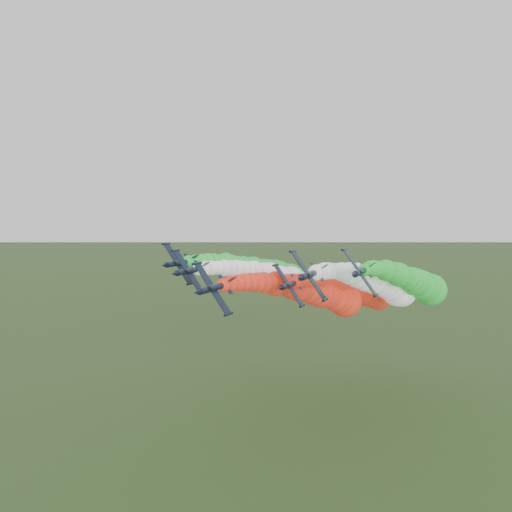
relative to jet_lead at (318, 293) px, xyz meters
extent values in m
plane|color=#375525|center=(-4.31, -29.73, -30.56)|extent=(3000.00, 3000.00, 0.00)
cylinder|color=black|center=(-4.19, -42.20, 6.48)|extent=(1.49, 8.72, 1.49)
cone|color=black|center=(-4.19, -47.34, 6.48)|extent=(1.35, 1.74, 1.35)
cone|color=black|center=(-4.19, -37.46, 6.48)|extent=(1.35, 0.87, 1.35)
ellipsoid|color=black|center=(-3.87, -44.14, 6.70)|extent=(0.94, 1.82, 0.98)
cube|color=black|center=(-4.31, -42.40, 6.39)|extent=(5.56, 1.84, 7.60)
cylinder|color=black|center=(-7.04, -42.40, 10.16)|extent=(0.60, 2.52, 0.60)
cylinder|color=black|center=(-1.57, -42.40, 2.63)|extent=(0.60, 2.52, 0.60)
cube|color=black|center=(-3.29, -38.52, 7.13)|extent=(1.88, 1.45, 1.42)
cube|color=black|center=(-4.07, -38.52, 6.56)|extent=(2.24, 1.07, 3.04)
sphere|color=red|center=(-4.19, -38.81, 6.48)|extent=(2.32, 2.32, 2.32)
sphere|color=red|center=(-4.17, -36.29, 6.40)|extent=(2.75, 2.75, 2.75)
sphere|color=red|center=(-4.12, -33.77, 6.24)|extent=(2.84, 2.84, 2.84)
sphere|color=red|center=(-4.04, -31.25, 6.03)|extent=(3.15, 3.15, 3.15)
sphere|color=red|center=(-3.93, -28.73, 5.77)|extent=(3.36, 3.36, 3.36)
sphere|color=red|center=(-3.79, -26.21, 5.46)|extent=(3.64, 3.64, 3.64)
sphere|color=red|center=(-3.61, -23.69, 5.12)|extent=(4.01, 4.01, 4.01)
sphere|color=red|center=(-3.40, -21.18, 4.74)|extent=(3.88, 3.88, 3.88)
sphere|color=red|center=(-3.17, -18.66, 4.32)|extent=(4.96, 4.96, 4.96)
sphere|color=red|center=(-2.89, -16.14, 3.88)|extent=(4.32, 4.32, 4.32)
sphere|color=red|center=(-2.59, -13.62, 3.40)|extent=(4.80, 4.80, 4.80)
sphere|color=red|center=(-2.25, -11.10, 2.89)|extent=(5.51, 5.51, 5.51)
sphere|color=red|center=(-1.89, -8.58, 2.35)|extent=(5.98, 5.98, 5.98)
sphere|color=red|center=(-1.49, -6.06, 1.79)|extent=(5.16, 5.16, 5.16)
sphere|color=red|center=(-1.06, -3.54, 1.20)|extent=(6.01, 6.01, 6.01)
sphere|color=red|center=(-0.59, -1.02, 0.59)|extent=(6.58, 6.58, 6.58)
sphere|color=red|center=(-0.10, 1.50, -0.05)|extent=(6.96, 6.96, 6.96)
sphere|color=red|center=(0.43, 4.02, -0.72)|extent=(6.65, 6.65, 6.65)
sphere|color=red|center=(0.99, 6.54, -1.41)|extent=(6.14, 6.14, 6.14)
sphere|color=red|center=(1.58, 9.06, -2.12)|extent=(6.91, 6.91, 6.91)
sphere|color=red|center=(2.20, 11.58, -2.86)|extent=(7.43, 7.43, 7.43)
sphere|color=red|center=(2.86, 14.10, -3.62)|extent=(8.46, 8.46, 8.46)
cylinder|color=black|center=(-15.37, -30.89, 7.54)|extent=(1.49, 8.72, 1.49)
cone|color=black|center=(-15.37, -36.02, 7.54)|extent=(1.35, 1.74, 1.35)
cone|color=black|center=(-15.37, -26.14, 7.54)|extent=(1.35, 0.87, 1.35)
ellipsoid|color=black|center=(-15.05, -32.82, 7.76)|extent=(0.94, 1.82, 0.98)
cube|color=black|center=(-15.48, -31.08, 7.45)|extent=(5.56, 1.84, 7.60)
cylinder|color=black|center=(-18.22, -31.08, 11.22)|extent=(0.60, 2.52, 0.60)
cylinder|color=black|center=(-12.75, -31.08, 3.69)|extent=(0.60, 2.52, 0.60)
cube|color=black|center=(-14.47, -27.20, 8.19)|extent=(1.88, 1.45, 1.42)
cube|color=black|center=(-15.25, -27.20, 7.62)|extent=(2.24, 1.07, 3.04)
sphere|color=white|center=(-15.37, -27.49, 7.54)|extent=(2.42, 2.42, 2.42)
sphere|color=white|center=(-15.35, -24.97, 7.46)|extent=(2.92, 2.92, 2.92)
sphere|color=white|center=(-15.30, -22.45, 7.30)|extent=(2.93, 2.93, 2.93)
sphere|color=white|center=(-15.22, -19.94, 7.09)|extent=(2.92, 2.92, 2.92)
sphere|color=white|center=(-15.11, -17.42, 6.83)|extent=(3.48, 3.48, 3.48)
sphere|color=white|center=(-14.97, -14.90, 6.52)|extent=(3.51, 3.51, 3.51)
sphere|color=white|center=(-14.79, -12.38, 6.18)|extent=(3.94, 3.94, 3.94)
sphere|color=white|center=(-14.58, -9.86, 5.80)|extent=(4.02, 4.02, 4.02)
sphere|color=white|center=(-14.34, -7.34, 5.38)|extent=(4.07, 4.07, 4.07)
sphere|color=white|center=(-14.07, -4.82, 4.93)|extent=(4.96, 4.96, 4.96)
sphere|color=white|center=(-13.77, -2.30, 4.46)|extent=(4.54, 4.54, 4.54)
sphere|color=white|center=(-13.43, 0.22, 3.95)|extent=(5.36, 5.36, 5.36)
sphere|color=white|center=(-13.07, 2.74, 3.41)|extent=(6.04, 6.04, 6.04)
sphere|color=white|center=(-12.67, 5.26, 2.85)|extent=(4.91, 4.91, 4.91)
sphere|color=white|center=(-12.23, 7.78, 2.26)|extent=(5.85, 5.85, 5.85)
sphere|color=white|center=(-11.77, 10.30, 1.65)|extent=(5.50, 5.50, 5.50)
sphere|color=white|center=(-11.28, 12.82, 1.00)|extent=(7.28, 7.28, 7.28)
sphere|color=white|center=(-10.75, 15.34, 0.34)|extent=(6.00, 6.00, 6.00)
sphere|color=white|center=(-10.19, 17.86, -0.35)|extent=(6.33, 6.33, 6.33)
sphere|color=white|center=(-9.60, 20.38, -1.06)|extent=(6.52, 6.52, 6.52)
sphere|color=white|center=(-8.97, 22.90, -1.80)|extent=(7.77, 7.77, 7.77)
sphere|color=white|center=(-8.32, 25.42, -2.56)|extent=(8.26, 8.26, 8.26)
cylinder|color=black|center=(8.53, -33.68, 8.21)|extent=(1.49, 8.72, 1.49)
cone|color=black|center=(8.53, -38.82, 8.21)|extent=(1.35, 1.74, 1.35)
cone|color=black|center=(8.53, -28.93, 8.21)|extent=(1.35, 0.87, 1.35)
ellipsoid|color=black|center=(8.84, -35.62, 8.44)|extent=(0.94, 1.82, 0.98)
cube|color=black|center=(8.41, -33.87, 8.13)|extent=(5.56, 1.84, 7.60)
cylinder|color=black|center=(5.68, -33.87, 11.89)|extent=(0.60, 2.52, 0.60)
cylinder|color=black|center=(11.14, -33.87, 4.36)|extent=(0.60, 2.52, 0.60)
cube|color=black|center=(9.43, -30.00, 8.87)|extent=(1.88, 1.45, 1.42)
cube|color=black|center=(8.65, -30.00, 8.30)|extent=(2.24, 1.07, 3.04)
sphere|color=white|center=(8.53, -30.29, 8.21)|extent=(2.66, 2.66, 2.66)
sphere|color=white|center=(8.55, -27.77, 8.14)|extent=(2.63, 2.63, 2.63)
sphere|color=white|center=(8.59, -25.25, 7.98)|extent=(3.04, 3.04, 3.04)
sphere|color=white|center=(8.67, -22.73, 7.77)|extent=(3.03, 3.03, 3.03)
sphere|color=white|center=(8.79, -20.21, 7.50)|extent=(2.96, 2.96, 2.96)
sphere|color=white|center=(8.93, -17.69, 7.20)|extent=(3.11, 3.11, 3.11)
sphere|color=white|center=(9.11, -15.17, 6.85)|extent=(3.66, 3.66, 3.66)
sphere|color=white|center=(9.31, -12.65, 6.47)|extent=(3.72, 3.72, 3.72)
sphere|color=white|center=(9.55, -10.13, 6.06)|extent=(4.55, 4.55, 4.55)
sphere|color=white|center=(9.83, -7.61, 5.61)|extent=(4.26, 4.26, 4.26)
sphere|color=white|center=(10.13, -5.09, 5.13)|extent=(5.38, 5.38, 5.38)
sphere|color=white|center=(10.46, -2.57, 4.63)|extent=(5.06, 5.06, 5.06)
sphere|color=white|center=(10.83, -0.06, 4.09)|extent=(5.98, 5.98, 5.98)
sphere|color=white|center=(11.23, 2.46, 3.53)|extent=(5.61, 5.61, 5.61)
sphere|color=white|center=(11.66, 4.98, 2.94)|extent=(6.03, 6.03, 6.03)
sphere|color=white|center=(12.13, 7.50, 2.32)|extent=(5.85, 5.85, 5.85)
sphere|color=white|center=(12.62, 10.02, 1.68)|extent=(6.03, 6.03, 6.03)
sphere|color=white|center=(13.15, 12.54, 1.02)|extent=(6.15, 6.15, 6.15)
sphere|color=white|center=(13.71, 15.06, 0.33)|extent=(6.62, 6.62, 6.62)
sphere|color=white|center=(14.30, 17.58, -0.38)|extent=(6.42, 6.42, 6.42)
sphere|color=white|center=(14.92, 20.10, -1.12)|extent=(8.16, 8.16, 8.16)
sphere|color=white|center=(15.58, 22.62, -1.88)|extent=(7.53, 7.53, 7.53)
cylinder|color=black|center=(-19.66, -27.60, 8.55)|extent=(1.49, 8.72, 1.49)
cone|color=black|center=(-19.66, -32.73, 8.55)|extent=(1.35, 1.74, 1.35)
cone|color=black|center=(-19.66, -22.85, 8.55)|extent=(1.35, 0.87, 1.35)
ellipsoid|color=black|center=(-19.35, -29.54, 8.77)|extent=(0.94, 1.82, 0.98)
cube|color=black|center=(-19.78, -27.79, 8.46)|extent=(5.56, 1.84, 7.60)
cylinder|color=black|center=(-22.51, -27.79, 12.22)|extent=(0.60, 2.52, 0.60)
cylinder|color=black|center=(-17.05, -27.79, 4.70)|extent=(0.60, 2.52, 0.60)
cube|color=black|center=(-18.76, -23.92, 9.20)|extent=(1.88, 1.45, 1.42)
cube|color=black|center=(-19.54, -23.92, 8.63)|extent=(2.24, 1.07, 3.04)
sphere|color=green|center=(-19.66, -24.21, 8.55)|extent=(2.56, 2.56, 2.56)
sphere|color=green|center=(-19.65, -21.69, 8.47)|extent=(2.65, 2.65, 2.65)
sphere|color=green|center=(-19.60, -19.17, 8.31)|extent=(2.91, 2.91, 2.91)
sphere|color=green|center=(-19.52, -16.65, 8.10)|extent=(3.38, 3.38, 3.38)
sphere|color=green|center=(-19.41, -14.13, 7.84)|extent=(3.45, 3.45, 3.45)
sphere|color=green|center=(-19.26, -11.61, 7.53)|extent=(3.43, 3.43, 3.43)
sphere|color=green|center=(-19.09, -9.09, 7.19)|extent=(4.46, 4.46, 4.46)
sphere|color=green|center=(-18.88, -6.57, 6.81)|extent=(3.93, 3.93, 3.93)
sphere|color=green|center=(-18.64, -4.05, 6.39)|extent=(3.84, 3.84, 3.84)
sphere|color=green|center=(-18.37, -1.53, 5.94)|extent=(4.44, 4.44, 4.44)
sphere|color=green|center=(-18.06, 0.99, 5.47)|extent=(4.51, 4.51, 4.51)
sphere|color=green|center=(-17.73, 3.51, 4.96)|extent=(5.38, 5.38, 5.38)
sphere|color=green|center=(-17.36, 6.03, 4.42)|extent=(4.97, 4.97, 4.97)
sphere|color=green|center=(-16.96, 8.55, 3.86)|extent=(5.81, 5.81, 5.81)
sphere|color=green|center=(-16.53, 11.07, 3.27)|extent=(6.30, 6.30, 6.30)
sphere|color=green|center=(-16.07, 13.58, 2.66)|extent=(7.11, 7.11, 7.11)
sphere|color=green|center=(-15.57, 16.10, 2.01)|extent=(7.23, 7.23, 7.23)
sphere|color=green|center=(-15.04, 18.62, 1.35)|extent=(6.73, 6.73, 6.73)
sphere|color=green|center=(-14.48, 21.14, 0.66)|extent=(7.89, 7.89, 7.89)
sphere|color=green|center=(-13.89, 23.66, -0.05)|extent=(7.24, 7.24, 7.24)
sphere|color=green|center=(-13.27, 26.18, -0.79)|extent=(6.92, 6.92, 6.92)
sphere|color=green|center=(-12.61, 28.70, -1.55)|extent=(7.65, 7.65, 7.65)
cylinder|color=black|center=(15.02, -25.92, 8.20)|extent=(1.49, 8.72, 1.49)
cone|color=black|center=(15.02, -31.05, 8.20)|extent=(1.35, 1.74, 1.35)
cone|color=black|center=(15.02, -21.17, 8.20)|extent=(1.35, 0.87, 1.35)
ellipsoid|color=black|center=(15.33, -27.85, 8.43)|extent=(0.94, 1.82, 0.98)
cube|color=black|center=(14.90, -26.11, 8.11)|extent=(5.56, 1.84, 7.60)
cylinder|color=black|center=(12.17, -26.11, 11.88)|extent=(0.60, 2.52, 0.60)
cylinder|color=black|center=(17.63, -26.11, 4.35)|extent=(0.60, 2.52, 0.60)
cube|color=black|center=(15.92, -22.23, 8.85)|extent=(1.88, 1.45, 1.42)
cube|color=black|center=(15.14, -22.23, 8.28)|extent=(2.24, 1.07, 3.04)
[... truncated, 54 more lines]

